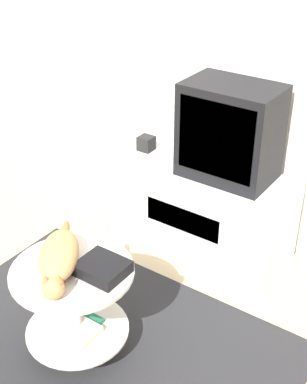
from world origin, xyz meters
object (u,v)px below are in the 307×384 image
Objects in this scene: speaker at (146,143)px; dvd_box at (103,268)px; tv at (230,132)px; cat at (59,258)px.

dvd_box is at bearing -63.71° from speaker.
tv is 1.20m from cat.
tv reaches higher than speaker.
dvd_box is (0.53, -1.07, -0.05)m from speaker.
speaker is at bearing 179.54° from tv.
dvd_box is 0.20m from cat.
tv is 2.60× the size of dvd_box.
tv reaches higher than cat.
tv is at bearing 131.70° from cat.
cat is (-0.23, -1.15, -0.25)m from tv.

